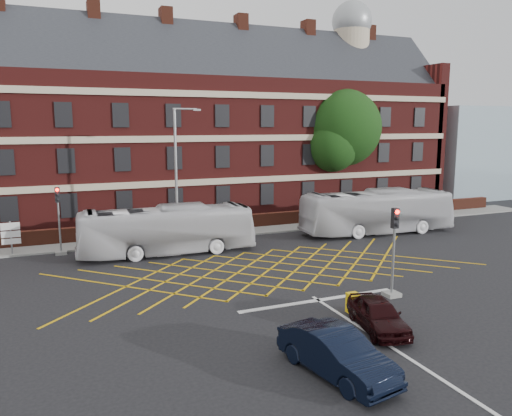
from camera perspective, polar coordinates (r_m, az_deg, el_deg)
name	(u,v)px	position (r m, az deg, el deg)	size (l,w,h in m)	color
ground	(285,279)	(26.77, 3.37, -8.12)	(120.00, 120.00, 0.00)	black
victorian_building	(182,128)	(46.35, -8.41, 9.08)	(51.00, 12.17, 20.40)	#521615
boundary_wall	(211,224)	(38.37, -5.17, -1.88)	(56.00, 0.50, 1.10)	#532216
far_pavement	(215,233)	(37.54, -4.69, -2.89)	(60.00, 3.00, 0.12)	slate
glass_block	(470,152)	(63.13, 23.30, 5.93)	(14.00, 10.00, 10.00)	#99B2BF
box_junction_hatching	(270,269)	(28.50, 1.60, -6.99)	(11.50, 0.12, 0.02)	#CC990C
stop_line	(318,300)	(23.84, 7.13, -10.41)	(8.00, 0.30, 0.02)	silver
centre_line	(411,360)	(18.94, 17.33, -16.25)	(0.15, 14.00, 0.02)	silver
bus_left	(167,230)	(31.96, -10.14, -2.50)	(2.58, 11.03, 3.07)	silver
bus_right	(377,212)	(38.51, 13.70, -0.41)	(2.76, 11.82, 3.29)	silver
car_navy	(337,353)	(17.12, 9.20, -16.06)	(1.59, 4.55, 1.50)	black
car_maroon	(378,314)	(20.88, 13.77, -11.71)	(1.52, 3.78, 1.29)	black
deciduous_tree	(342,133)	(46.92, 9.82, 8.39)	(7.42, 7.07, 11.35)	black
traffic_light_near	(393,261)	(24.54, 15.40, -5.81)	(0.70, 0.70, 4.27)	slate
traffic_light_far	(60,227)	(33.63, -21.54, -2.02)	(0.70, 0.70, 4.27)	slate
street_lamp	(178,200)	(33.61, -8.94, 0.96)	(2.25, 1.00, 9.17)	slate
direction_signs	(11,235)	(34.45, -26.23, -2.74)	(1.10, 0.16, 2.20)	gray
utility_cabinet	(353,303)	(22.52, 11.00, -10.58)	(0.50, 0.42, 0.88)	#E6B70D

